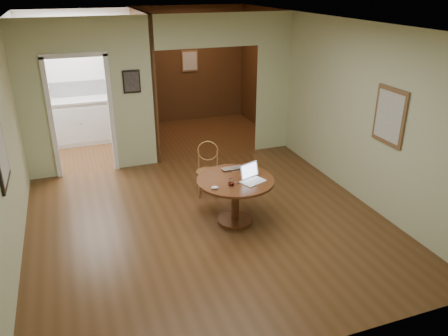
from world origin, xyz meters
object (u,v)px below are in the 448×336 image
object	(u,v)px
closed_laptop	(234,170)
chair	(208,166)
open_laptop	(251,176)
dining_table	(235,190)

from	to	relation	value
closed_laptop	chair	bearing A→B (deg)	99.28
chair	open_laptop	distance (m)	1.18
dining_table	open_laptop	xyz separation A→B (m)	(0.19, -0.11, 0.24)
dining_table	closed_laptop	bearing A→B (deg)	73.80
chair	closed_laptop	size ratio (longest dim) A/B	2.77
chair	open_laptop	xyz separation A→B (m)	(0.27, -1.12, 0.25)
dining_table	open_laptop	world-z (taller)	open_laptop
chair	closed_laptop	xyz separation A→B (m)	(0.17, -0.72, 0.20)
chair	open_laptop	bearing A→B (deg)	-55.98
chair	open_laptop	size ratio (longest dim) A/B	2.32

